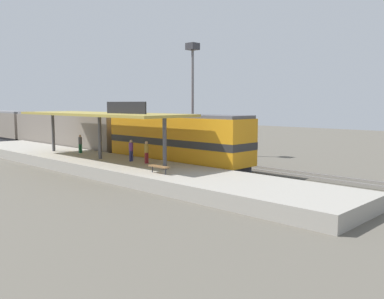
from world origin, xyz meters
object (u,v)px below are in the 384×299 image
at_px(person_walking, 80,143).
at_px(person_boarding, 131,149).
at_px(person_waiting, 146,151).
at_px(passenger_carriage_front, 67,131).
at_px(freight_car, 154,137).
at_px(platform_bench, 159,167).
at_px(light_mast, 193,75).
at_px(locomotive, 176,140).

xyz_separation_m(person_walking, person_boarding, (-0.06, -7.75, 0.00)).
bearing_deg(person_boarding, person_waiting, -87.06).
bearing_deg(passenger_carriage_front, person_waiting, -101.13).
xyz_separation_m(passenger_carriage_front, person_boarding, (-3.74, -16.76, -0.46)).
bearing_deg(freight_car, platform_bench, -129.34).
xyz_separation_m(platform_bench, light_mast, (13.80, 10.38, 7.05)).
relative_size(light_mast, person_boarding, 6.84).
bearing_deg(light_mast, platform_bench, -143.06).
xyz_separation_m(freight_car, person_walking, (-8.28, 0.74, -0.12)).
relative_size(platform_bench, person_waiting, 0.99).
bearing_deg(locomotive, person_boarding, 161.62).
xyz_separation_m(freight_car, person_waiting, (-8.25, -8.81, -0.12)).
bearing_deg(freight_car, person_boarding, -139.96).
distance_m(platform_bench, person_waiting, 4.78).
bearing_deg(person_waiting, freight_car, 46.88).
xyz_separation_m(light_mast, person_waiting, (-11.45, -6.25, -6.54)).
distance_m(passenger_carriage_front, person_boarding, 17.18).
bearing_deg(passenger_carriage_front, locomotive, -90.00).
bearing_deg(passenger_carriage_front, person_walking, -112.23).
distance_m(platform_bench, light_mast, 18.65).
bearing_deg(platform_bench, passenger_carriage_front, 75.18).
distance_m(light_mast, person_boarding, 13.99).
height_order(platform_bench, person_boarding, person_boarding).
bearing_deg(locomotive, passenger_carriage_front, 90.00).
relative_size(locomotive, person_waiting, 8.44).
distance_m(passenger_carriage_front, person_walking, 9.74).
bearing_deg(person_boarding, person_walking, 89.55).
xyz_separation_m(platform_bench, person_walking, (2.32, 13.68, 0.51)).
xyz_separation_m(light_mast, person_walking, (-11.48, 3.30, -6.54)).
distance_m(locomotive, person_walking, 9.74).
bearing_deg(light_mast, freight_car, 141.36).
bearing_deg(person_waiting, platform_bench, -119.68).
xyz_separation_m(platform_bench, passenger_carriage_front, (6.00, 22.68, 0.97)).
xyz_separation_m(passenger_carriage_front, light_mast, (7.80, -12.31, 6.08)).
xyz_separation_m(freight_car, person_boarding, (-8.34, -7.01, -0.12)).
relative_size(passenger_carriage_front, person_waiting, 11.70).
distance_m(passenger_carriage_front, freight_car, 10.78).
bearing_deg(locomotive, person_walking, 112.25).
height_order(locomotive, light_mast, light_mast).
relative_size(platform_bench, light_mast, 0.15).
distance_m(locomotive, person_boarding, 3.98).
bearing_deg(passenger_carriage_front, light_mast, -57.63).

